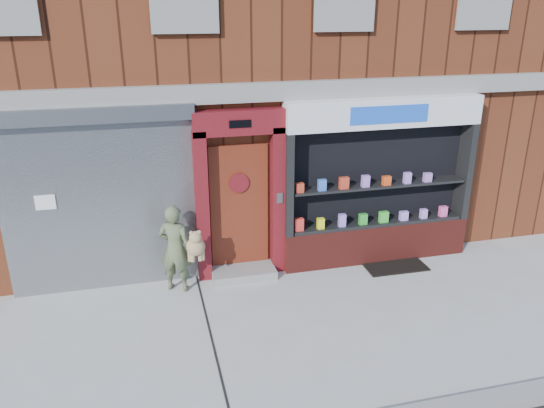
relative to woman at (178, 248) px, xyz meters
name	(u,v)px	position (x,y,z in m)	size (l,w,h in m)	color
ground	(315,324)	(1.86, -1.53, -0.76)	(80.00, 80.00, 0.00)	#9E9E99
building	(236,26)	(1.86, 4.46, 3.24)	(12.00, 8.16, 8.00)	#552413
shutter_bay	(99,190)	(-1.14, 0.40, 0.96)	(3.10, 0.30, 3.04)	gray
red_door_bay	(240,195)	(1.11, 0.33, 0.70)	(1.52, 0.58, 2.90)	#500D13
pharmacy_bay	(378,189)	(3.60, 0.28, 0.62)	(3.50, 0.41, 3.00)	maroon
woman	(178,248)	(0.00, 0.00, 0.00)	(0.80, 0.58, 1.49)	#545F3E
doormat	(393,264)	(3.85, -0.04, -0.74)	(1.11, 0.77, 0.03)	black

